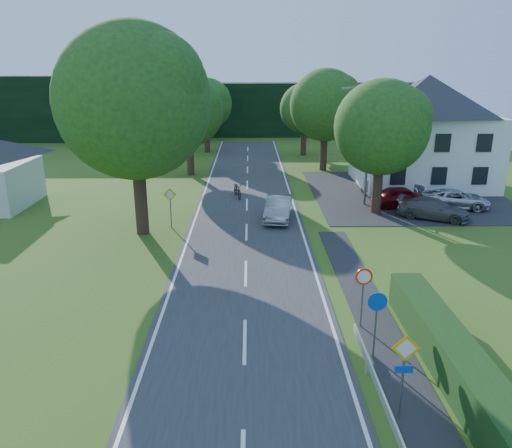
{
  "coord_description": "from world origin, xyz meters",
  "views": [
    {
      "loc": [
        0.19,
        -3.48,
        9.32
      ],
      "look_at": [
        0.5,
        19.67,
        1.91
      ],
      "focal_mm": 35.0,
      "sensor_mm": 36.0,
      "label": 1
    }
  ],
  "objects_px": {
    "parked_car_grey": "(434,209)",
    "motorcycle": "(238,189)",
    "parasol": "(406,177)",
    "parked_car_silver_a": "(394,184)",
    "parked_car_silver_b": "(455,199)",
    "parked_car_red": "(403,197)",
    "moving_car": "(278,208)",
    "streetlight": "(366,141)"
  },
  "relations": [
    {
      "from": "parked_car_grey",
      "to": "motorcycle",
      "type": "bearing_deg",
      "value": 92.51
    },
    {
      "from": "parasol",
      "to": "parked_car_silver_a",
      "type": "bearing_deg",
      "value": -129.91
    },
    {
      "from": "parked_car_silver_b",
      "to": "parasol",
      "type": "height_order",
      "value": "parasol"
    },
    {
      "from": "parked_car_silver_a",
      "to": "parasol",
      "type": "bearing_deg",
      "value": -32.25
    },
    {
      "from": "parked_car_red",
      "to": "parasol",
      "type": "height_order",
      "value": "parasol"
    },
    {
      "from": "parasol",
      "to": "parked_car_silver_b",
      "type": "bearing_deg",
      "value": -73.78
    },
    {
      "from": "parked_car_grey",
      "to": "parked_car_silver_b",
      "type": "distance_m",
      "value": 3.4
    },
    {
      "from": "parked_car_grey",
      "to": "parked_car_red",
      "type": "bearing_deg",
      "value": 48.42
    },
    {
      "from": "moving_car",
      "to": "motorcycle",
      "type": "relative_size",
      "value": 2.02
    },
    {
      "from": "parked_car_grey",
      "to": "moving_car",
      "type": "bearing_deg",
      "value": 116.3
    },
    {
      "from": "parked_car_silver_a",
      "to": "parasol",
      "type": "xyz_separation_m",
      "value": [
        1.42,
        1.69,
        0.19
      ]
    },
    {
      "from": "moving_car",
      "to": "streetlight",
      "type": "bearing_deg",
      "value": 36.96
    },
    {
      "from": "parked_car_grey",
      "to": "parked_car_silver_b",
      "type": "bearing_deg",
      "value": -17.13
    },
    {
      "from": "parked_car_red",
      "to": "parked_car_grey",
      "type": "bearing_deg",
      "value": -163.85
    },
    {
      "from": "parasol",
      "to": "moving_car",
      "type": "bearing_deg",
      "value": -142.3
    },
    {
      "from": "moving_car",
      "to": "parasol",
      "type": "height_order",
      "value": "parasol"
    },
    {
      "from": "streetlight",
      "to": "parked_car_silver_b",
      "type": "distance_m",
      "value": 7.23
    },
    {
      "from": "parked_car_red",
      "to": "parked_car_silver_a",
      "type": "bearing_deg",
      "value": -12.26
    },
    {
      "from": "moving_car",
      "to": "parked_car_silver_b",
      "type": "bearing_deg",
      "value": 18.55
    },
    {
      "from": "parked_car_red",
      "to": "parasol",
      "type": "xyz_separation_m",
      "value": [
        1.83,
        5.3,
        0.22
      ]
    },
    {
      "from": "motorcycle",
      "to": "parked_car_silver_a",
      "type": "relative_size",
      "value": 0.48
    },
    {
      "from": "parked_car_silver_b",
      "to": "parasol",
      "type": "distance_m",
      "value": 5.93
    },
    {
      "from": "streetlight",
      "to": "motorcycle",
      "type": "xyz_separation_m",
      "value": [
        -8.75,
        2.06,
        -3.86
      ]
    },
    {
      "from": "parasol",
      "to": "parked_car_grey",
      "type": "bearing_deg",
      "value": -94.86
    },
    {
      "from": "motorcycle",
      "to": "parked_car_grey",
      "type": "xyz_separation_m",
      "value": [
        12.46,
        -5.56,
        0.07
      ]
    },
    {
      "from": "streetlight",
      "to": "moving_car",
      "type": "height_order",
      "value": "streetlight"
    },
    {
      "from": "parked_car_grey",
      "to": "parasol",
      "type": "relative_size",
      "value": 2.15
    },
    {
      "from": "parasol",
      "to": "streetlight",
      "type": "bearing_deg",
      "value": -133.52
    },
    {
      "from": "streetlight",
      "to": "parasol",
      "type": "height_order",
      "value": "streetlight"
    },
    {
      "from": "parked_car_red",
      "to": "streetlight",
      "type": "bearing_deg",
      "value": 69.8
    },
    {
      "from": "streetlight",
      "to": "parked_car_red",
      "type": "bearing_deg",
      "value": -14.49
    },
    {
      "from": "parked_car_silver_a",
      "to": "parked_car_grey",
      "type": "distance_m",
      "value": 6.49
    },
    {
      "from": "moving_car",
      "to": "parked_car_grey",
      "type": "distance_m",
      "value": 9.78
    },
    {
      "from": "streetlight",
      "to": "parked_car_red",
      "type": "xyz_separation_m",
      "value": [
        2.57,
        -0.67,
        -3.72
      ]
    },
    {
      "from": "moving_car",
      "to": "parked_car_silver_a",
      "type": "bearing_deg",
      "value": 42.54
    },
    {
      "from": "streetlight",
      "to": "parasol",
      "type": "relative_size",
      "value": 3.92
    },
    {
      "from": "parked_car_silver_b",
      "to": "parked_car_silver_a",
      "type": "bearing_deg",
      "value": 50.01
    },
    {
      "from": "parked_car_red",
      "to": "parked_car_silver_b",
      "type": "height_order",
      "value": "parked_car_red"
    },
    {
      "from": "moving_car",
      "to": "parked_car_grey",
      "type": "bearing_deg",
      "value": 7.04
    },
    {
      "from": "parked_car_silver_a",
      "to": "parked_car_red",
      "type": "bearing_deg",
      "value": -178.89
    },
    {
      "from": "parked_car_silver_a",
      "to": "parked_car_silver_b",
      "type": "xyz_separation_m",
      "value": [
        3.07,
        -3.99,
        -0.11
      ]
    },
    {
      "from": "streetlight",
      "to": "parked_car_silver_b",
      "type": "height_order",
      "value": "streetlight"
    }
  ]
}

